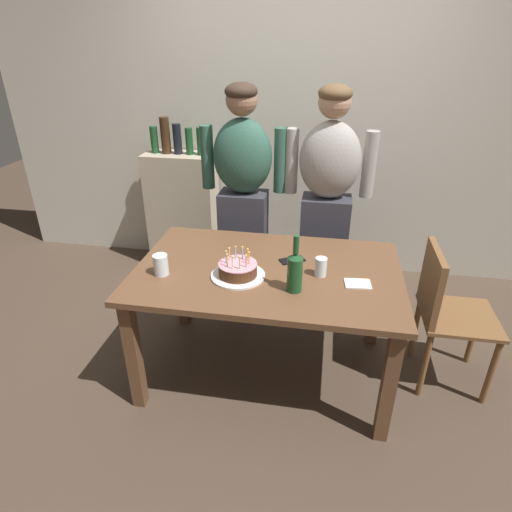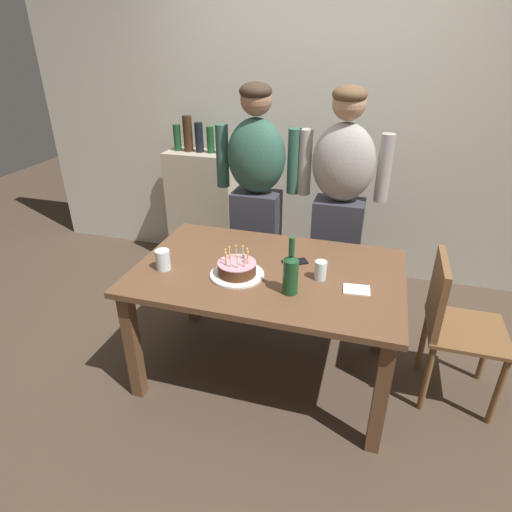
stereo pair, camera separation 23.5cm
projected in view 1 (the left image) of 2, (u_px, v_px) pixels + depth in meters
ground_plane at (266, 369)px, 2.77m from camera, size 10.00×10.00×0.00m
back_wall at (297, 120)px, 3.53m from camera, size 5.20×0.10×2.60m
dining_table at (267, 283)px, 2.47m from camera, size 1.50×0.96×0.74m
birthday_cake at (238, 271)px, 2.34m from camera, size 0.30×0.30×0.16m
water_glass_near at (321, 267)px, 2.34m from camera, size 0.07×0.07×0.11m
water_glass_far at (161, 265)px, 2.35m from camera, size 0.08×0.08×0.12m
wine_bottle at (295, 271)px, 2.17m from camera, size 0.08×0.08×0.31m
cell_phone at (292, 260)px, 2.52m from camera, size 0.16×0.14×0.01m
napkin_stack at (358, 284)px, 2.28m from camera, size 0.15×0.11×0.01m
person_man_bearded at (243, 199)px, 3.08m from camera, size 0.61×0.27×1.66m
person_woman_cardigan at (327, 204)px, 2.99m from camera, size 0.61×0.27×1.66m
dining_chair at (444, 307)px, 2.48m from camera, size 0.42×0.42×0.87m
shelf_cabinet at (183, 209)px, 3.84m from camera, size 0.60×0.30×1.33m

